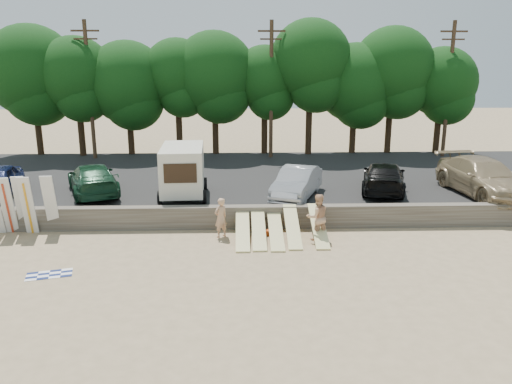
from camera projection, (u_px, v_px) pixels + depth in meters
The scene contains 24 objects.
ground at pixel (244, 253), 19.07m from camera, with size 120.00×120.00×0.00m, color tan.
seawall at pixel (243, 217), 21.84m from camera, with size 44.00×0.50×1.00m, color #6B6356.
parking_lot at pixel (242, 181), 29.13m from camera, with size 44.00×14.50×0.70m, color #282828.
treeline at pixel (228, 74), 34.36m from camera, with size 33.86×6.34×9.26m.
utility_poles at pixel (271, 87), 33.21m from camera, with size 25.80×0.26×9.00m.
box_trailer at pixel (183, 169), 23.99m from camera, with size 2.40×4.01×2.48m.
car_1 at pixel (93, 179), 24.66m from camera, with size 2.11×5.19×1.51m, color #153A23.
car_2 at pixel (297, 183), 24.03m from camera, with size 1.55×4.44×1.46m, color #A1A2A6.
car_3 at pixel (384, 177), 25.18m from camera, with size 2.05×5.05×1.47m, color black.
car_4 at pixel (483, 177), 24.48m from camera, with size 2.48×6.11×1.77m, color #9D8764.
surfboard_upright_2 at pixel (7, 206), 20.82m from camera, with size 0.50×0.06×2.60m, color silver.
surfboard_upright_3 at pixel (22, 204), 21.01m from camera, with size 0.50×0.06×2.60m, color silver.
surfboard_upright_4 at pixel (28, 206), 20.78m from camera, with size 0.50×0.06×2.60m, color silver.
surfboard_upright_5 at pixel (51, 204), 21.02m from camera, with size 0.50×0.06×2.60m, color silver.
surfboard_low_0 at pixel (243, 230), 20.37m from camera, with size 0.56×3.00×0.07m, color beige.
surfboard_low_1 at pixel (259, 229), 20.45m from camera, with size 0.56×3.00×0.07m, color beige.
surfboard_low_2 at pixel (276, 230), 20.43m from camera, with size 0.56×3.00×0.07m, color beige.
surfboard_low_3 at pixel (292, 226), 20.53m from camera, with size 0.56×3.00×0.07m, color beige.
surfboard_low_4 at pixel (318, 225), 20.56m from camera, with size 0.56×3.00×0.07m, color beige.
beachgoer_a at pixel (221, 218), 20.61m from camera, with size 0.61×0.40×1.68m, color tan.
beachgoer_b at pixel (318, 217), 20.28m from camera, with size 0.94×0.73×1.93m, color tan.
cooler at pixel (241, 230), 21.19m from camera, with size 0.38×0.30×0.32m, color green.
gear_bag at pixel (266, 233), 20.98m from camera, with size 0.30×0.25×0.22m, color #E2551A.
beach_towel at pixel (49, 275), 17.13m from camera, with size 1.50×1.50×0.00m, color white.
Camera 1 is at (-0.11, -17.85, 7.11)m, focal length 35.00 mm.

